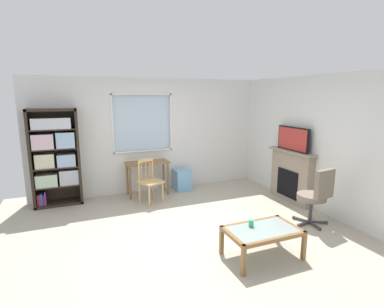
% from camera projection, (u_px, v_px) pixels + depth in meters
% --- Properties ---
extents(ground, '(6.15, 5.87, 0.02)m').
position_uv_depth(ground, '(190.00, 233.00, 4.74)').
color(ground, '#B2A893').
extents(wall_back_with_window, '(5.15, 0.15, 2.54)m').
position_uv_depth(wall_back_with_window, '(151.00, 137.00, 6.71)').
color(wall_back_with_window, silver).
rests_on(wall_back_with_window, ground).
extents(wall_right, '(0.12, 5.07, 2.54)m').
position_uv_depth(wall_right, '(322.00, 144.00, 5.47)').
color(wall_right, silver).
rests_on(wall_right, ground).
extents(bookshelf, '(0.90, 0.38, 1.92)m').
position_uv_depth(bookshelf, '(55.00, 155.00, 5.79)').
color(bookshelf, '#2D2319').
rests_on(bookshelf, ground).
extents(desk_under_window, '(0.93, 0.43, 0.74)m').
position_uv_depth(desk_under_window, '(147.00, 168.00, 6.45)').
color(desk_under_window, brown).
rests_on(desk_under_window, ground).
extents(wooden_chair, '(0.54, 0.53, 0.90)m').
position_uv_depth(wooden_chair, '(150.00, 181.00, 5.98)').
color(wooden_chair, tan).
rests_on(wooden_chair, ground).
extents(plastic_drawer_unit, '(0.35, 0.40, 0.48)m').
position_uv_depth(plastic_drawer_unit, '(182.00, 180.00, 6.87)').
color(plastic_drawer_unit, '#72ADDB').
rests_on(plastic_drawer_unit, ground).
extents(fireplace, '(0.26, 1.18, 1.06)m').
position_uv_depth(fireplace, '(291.00, 176.00, 6.09)').
color(fireplace, gray).
rests_on(fireplace, ground).
extents(tv, '(0.06, 0.86, 0.48)m').
position_uv_depth(tv, '(293.00, 139.00, 5.93)').
color(tv, black).
rests_on(tv, fireplace).
extents(office_chair, '(0.57, 0.58, 1.00)m').
position_uv_depth(office_chair, '(316.00, 194.00, 4.90)').
color(office_chair, '#7A6B5B').
rests_on(office_chair, ground).
extents(coffee_table, '(0.99, 0.61, 0.41)m').
position_uv_depth(coffee_table, '(262.00, 233.00, 3.98)').
color(coffee_table, '#8C9E99').
rests_on(coffee_table, ground).
extents(sippy_cup, '(0.07, 0.07, 0.09)m').
position_uv_depth(sippy_cup, '(251.00, 223.00, 4.03)').
color(sippy_cup, '#33B770').
rests_on(sippy_cup, coffee_table).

